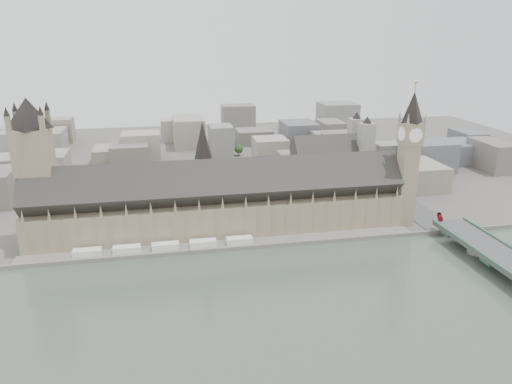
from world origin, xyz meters
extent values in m
plane|color=#595651|center=(0.00, 0.00, 0.00)|extent=(900.00, 900.00, 0.00)
cube|color=gray|center=(0.00, -15.00, 1.50)|extent=(600.00, 1.50, 3.00)
cube|color=gray|center=(0.00, -7.50, 1.00)|extent=(270.00, 15.00, 2.00)
cube|color=white|center=(-90.00, -7.00, 4.00)|extent=(18.00, 7.00, 4.00)
cube|color=white|center=(-65.00, -7.00, 4.00)|extent=(18.00, 7.00, 4.00)
cube|color=white|center=(-40.00, -7.00, 4.00)|extent=(18.00, 7.00, 4.00)
cube|color=white|center=(-15.00, -7.00, 4.00)|extent=(18.00, 7.00, 4.00)
cube|color=white|center=(10.00, -7.00, 4.00)|extent=(18.00, 7.00, 4.00)
cube|color=gray|center=(0.00, 20.00, 12.50)|extent=(265.00, 40.00, 25.00)
cube|color=#2B2926|center=(0.00, 20.00, 35.08)|extent=(265.00, 40.73, 40.73)
cube|color=gray|center=(138.00, 8.00, 31.00)|extent=(12.00, 12.00, 62.00)
cube|color=gray|center=(138.00, 8.00, 70.00)|extent=(14.00, 14.00, 16.00)
cylinder|color=white|center=(145.20, 8.00, 70.00)|extent=(0.60, 10.00, 10.00)
cylinder|color=white|center=(130.80, 8.00, 70.00)|extent=(0.60, 10.00, 10.00)
cylinder|color=white|center=(138.00, 15.20, 70.00)|extent=(10.00, 0.60, 10.00)
cylinder|color=white|center=(138.00, 0.80, 70.00)|extent=(10.00, 0.60, 10.00)
cone|color=black|center=(138.00, 8.00, 89.00)|extent=(17.00, 17.00, 22.00)
cylinder|color=yellow|center=(138.00, 8.00, 103.00)|extent=(1.00, 1.00, 6.00)
sphere|color=yellow|center=(138.00, 8.00, 106.50)|extent=(2.00, 2.00, 2.00)
cone|color=gray|center=(144.50, 14.50, 82.00)|extent=(2.40, 2.40, 8.00)
cone|color=gray|center=(131.50, 14.50, 82.00)|extent=(2.40, 2.40, 8.00)
cone|color=gray|center=(144.50, 1.50, 82.00)|extent=(2.40, 2.40, 8.00)
cone|color=gray|center=(131.50, 1.50, 82.00)|extent=(2.40, 2.40, 8.00)
cube|color=gray|center=(-122.00, 26.00, 40.00)|extent=(23.00, 23.00, 80.00)
cone|color=black|center=(-122.00, 26.00, 90.00)|extent=(30.00, 30.00, 20.00)
cylinder|color=gray|center=(-10.00, 26.00, 43.00)|extent=(12.00, 12.00, 20.00)
cone|color=black|center=(-10.00, 26.00, 67.00)|extent=(13.00, 13.00, 28.00)
cube|color=#9E9A8E|center=(105.00, 95.00, 17.00)|extent=(60.00, 28.00, 34.00)
cube|color=#2B2926|center=(105.00, 95.00, 39.00)|extent=(60.00, 28.28, 28.28)
cube|color=#9E9A8E|center=(137.00, 107.00, 32.00)|extent=(12.00, 12.00, 64.00)
cube|color=#9E9A8E|center=(137.00, 83.00, 32.00)|extent=(12.00, 12.00, 64.00)
imported|color=maroon|center=(156.82, -11.31, 11.84)|extent=(7.03, 11.53, 3.18)
imported|color=gray|center=(168.99, 60.00, 11.07)|extent=(3.42, 6.03, 1.65)
camera|label=1|loc=(-39.40, -317.09, 142.03)|focal=35.00mm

